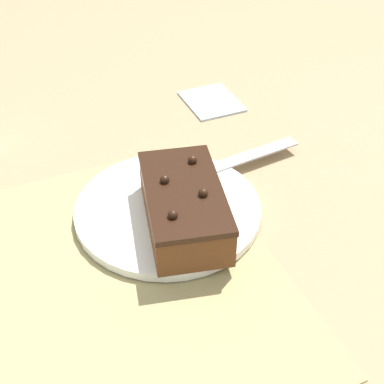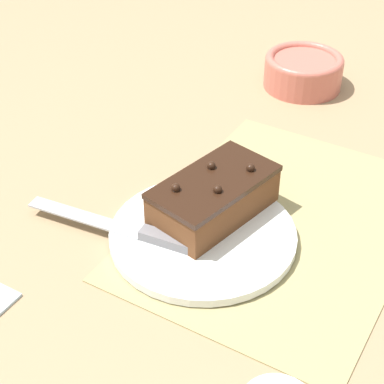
{
  "view_description": "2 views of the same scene",
  "coord_description": "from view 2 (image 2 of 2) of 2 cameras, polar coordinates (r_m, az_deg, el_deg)",
  "views": [
    {
      "loc": [
        0.43,
        -0.11,
        0.49
      ],
      "look_at": [
        -0.06,
        0.1,
        0.05
      ],
      "focal_mm": 50.0,
      "sensor_mm": 36.0,
      "label": 1
    },
    {
      "loc": [
        -0.66,
        -0.24,
        0.58
      ],
      "look_at": [
        -0.07,
        0.1,
        0.07
      ],
      "focal_mm": 60.0,
      "sensor_mm": 36.0,
      "label": 2
    }
  ],
  "objects": [
    {
      "name": "placemat_woven",
      "position": [
        0.91,
        7.94,
        -2.78
      ],
      "size": [
        0.46,
        0.34,
        0.0
      ],
      "primitive_type": "cube",
      "color": "tan",
      "rests_on": "ground_plane"
    },
    {
      "name": "cake_plate",
      "position": [
        0.87,
        0.97,
        -3.84
      ],
      "size": [
        0.25,
        0.25,
        0.01
      ],
      "color": "white",
      "rests_on": "placemat_woven"
    },
    {
      "name": "serving_knife",
      "position": [
        0.86,
        -4.65,
        -3.6
      ],
      "size": [
        0.05,
        0.26,
        0.01
      ],
      "rotation": [
        0.0,
        0.0,
        0.1
      ],
      "color": "slate",
      "rests_on": "cake_plate"
    },
    {
      "name": "small_bowl",
      "position": [
        1.25,
        9.88,
        10.63
      ],
      "size": [
        0.15,
        0.15,
        0.06
      ],
      "color": "#C66656",
      "rests_on": "ground_plane"
    },
    {
      "name": "ground_plane",
      "position": [
        0.91,
        7.93,
        -2.87
      ],
      "size": [
        3.0,
        3.0,
        0.0
      ],
      "primitive_type": "plane",
      "color": "#9E7F5B"
    },
    {
      "name": "chocolate_cake",
      "position": [
        0.87,
        1.95,
        -0.4
      ],
      "size": [
        0.19,
        0.13,
        0.07
      ],
      "rotation": [
        0.0,
        0.0,
        -0.22
      ],
      "color": "brown",
      "rests_on": "cake_plate"
    }
  ]
}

